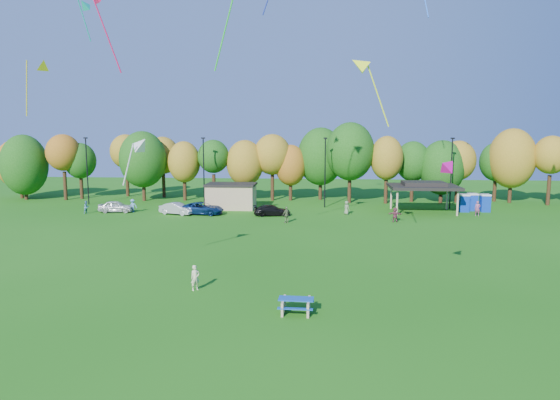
# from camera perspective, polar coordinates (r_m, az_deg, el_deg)

# --- Properties ---
(ground) EXTENTS (160.00, 160.00, 0.00)m
(ground) POSITION_cam_1_polar(r_m,az_deg,el_deg) (26.75, 1.45, -13.73)
(ground) COLOR #19600F
(ground) RESTS_ON ground
(tree_line) EXTENTS (93.57, 10.55, 11.15)m
(tree_line) POSITION_cam_1_polar(r_m,az_deg,el_deg) (70.51, 2.67, 4.62)
(tree_line) COLOR black
(tree_line) RESTS_ON ground
(lamp_posts) EXTENTS (64.50, 0.25, 9.09)m
(lamp_posts) POSITION_cam_1_polar(r_m,az_deg,el_deg) (65.03, 5.17, 3.44)
(lamp_posts) COLOR black
(lamp_posts) RESTS_ON ground
(utility_building) EXTENTS (6.30, 4.30, 3.25)m
(utility_building) POSITION_cam_1_polar(r_m,az_deg,el_deg) (64.38, -5.59, 0.47)
(utility_building) COLOR tan
(utility_building) RESTS_ON ground
(pavilion) EXTENTS (8.20, 6.20, 3.77)m
(pavilion) POSITION_cam_1_polar(r_m,az_deg,el_deg) (63.47, 16.08, 1.54)
(pavilion) COLOR tan
(pavilion) RESTS_ON ground
(porta_potties) EXTENTS (3.75, 2.13, 2.18)m
(porta_potties) POSITION_cam_1_polar(r_m,az_deg,el_deg) (66.38, 21.27, -0.28)
(porta_potties) COLOR #0C33A7
(porta_potties) RESTS_ON ground
(picnic_table) EXTENTS (1.95, 1.64, 0.83)m
(picnic_table) POSITION_cam_1_polar(r_m,az_deg,el_deg) (27.79, 1.85, -11.83)
(picnic_table) COLOR tan
(picnic_table) RESTS_ON ground
(kite_flyer) EXTENTS (0.69, 0.67, 1.60)m
(kite_flyer) POSITION_cam_1_polar(r_m,az_deg,el_deg) (31.85, -9.66, -8.76)
(kite_flyer) COLOR beige
(kite_flyer) RESTS_ON ground
(car_a) EXTENTS (4.35, 2.07, 1.43)m
(car_a) POSITION_cam_1_polar(r_m,az_deg,el_deg) (64.40, -18.21, -0.71)
(car_a) COLOR silver
(car_a) RESTS_ON ground
(car_b) EXTENTS (4.51, 2.78, 1.40)m
(car_b) POSITION_cam_1_polar(r_m,az_deg,el_deg) (60.85, -11.70, -0.97)
(car_b) COLOR #A3A3A8
(car_b) RESTS_ON ground
(car_c) EXTENTS (5.50, 3.12, 1.45)m
(car_c) POSITION_cam_1_polar(r_m,az_deg,el_deg) (60.37, -8.90, -0.95)
(car_c) COLOR navy
(car_c) RESTS_ON ground
(car_d) EXTENTS (4.59, 2.53, 1.26)m
(car_d) POSITION_cam_1_polar(r_m,az_deg,el_deg) (58.76, -0.92, -1.19)
(car_d) COLOR black
(car_d) RESTS_ON ground
(far_person_0) EXTENTS (1.56, 0.65, 1.64)m
(far_person_0) POSITION_cam_1_polar(r_m,az_deg,el_deg) (55.92, 13.02, -1.66)
(far_person_0) COLOR #83364D
(far_person_0) RESTS_ON ground
(far_person_1) EXTENTS (1.09, 0.99, 1.78)m
(far_person_1) POSITION_cam_1_polar(r_m,az_deg,el_deg) (54.07, 0.75, -1.70)
(far_person_1) COLOR #5D6E43
(far_person_1) RESTS_ON ground
(far_person_2) EXTENTS (1.07, 0.63, 1.65)m
(far_person_2) POSITION_cam_1_polar(r_m,az_deg,el_deg) (63.70, -16.49, -0.63)
(far_person_2) COLOR #538AB7
(far_person_2) RESTS_ON ground
(far_person_3) EXTENTS (0.84, 0.93, 1.57)m
(far_person_3) POSITION_cam_1_polar(r_m,az_deg,el_deg) (64.62, -21.23, -0.76)
(far_person_3) COLOR teal
(far_person_3) RESTS_ON ground
(far_person_4) EXTENTS (0.92, 0.95, 1.64)m
(far_person_4) POSITION_cam_1_polar(r_m,az_deg,el_deg) (60.03, 7.62, -0.88)
(far_person_4) COLOR #6A8057
(far_person_4) RESTS_ON ground
(far_person_5) EXTENTS (0.75, 0.61, 1.78)m
(far_person_5) POSITION_cam_1_polar(r_m,az_deg,el_deg) (62.95, 21.64, -0.90)
(far_person_5) COLOR #A14C74
(far_person_5) RESTS_ON ground
(kite_0) EXTENTS (2.59, 2.84, 5.42)m
(kite_0) POSITION_cam_1_polar(r_m,az_deg,el_deg) (50.75, -25.51, 13.77)
(kite_0) COLOR yellow
(kite_7) EXTENTS (1.55, 1.51, 1.25)m
(kite_7) POSITION_cam_1_polar(r_m,az_deg,el_deg) (29.86, 18.75, 3.78)
(kite_7) COLOR #C50A82
(kite_9) EXTENTS (2.26, 1.56, 3.51)m
(kite_9) POSITION_cam_1_polar(r_m,az_deg,el_deg) (34.69, -15.58, 6.12)
(kite_9) COLOR silver
(kite_11) EXTENTS (3.33, 1.47, 5.51)m
(kite_11) POSITION_cam_1_polar(r_m,az_deg,el_deg) (39.10, 9.03, 14.96)
(kite_11) COLOR #DCFF1A
(kite_13) EXTENTS (1.58, 2.71, 4.45)m
(kite_13) POSITION_cam_1_polar(r_m,az_deg,el_deg) (57.04, -21.45, 20.04)
(kite_13) COLOR #0BA58E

